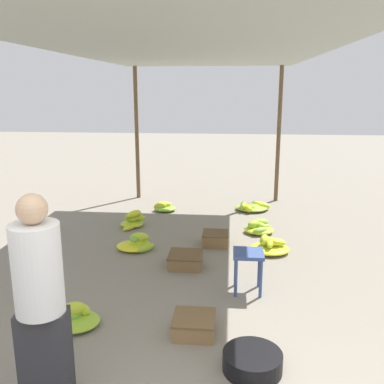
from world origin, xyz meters
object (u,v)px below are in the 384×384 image
object	(u,v)px
crate_mid	(216,239)
banana_pile_left_2	(137,244)
crate_far	(186,260)
vendor_foreground	(40,300)
crate_near	(194,325)
banana_pile_left_3	(133,220)
stool	(248,260)
banana_pile_right_2	(269,246)
banana_pile_right_0	(258,228)
banana_pile_left_0	(69,318)
banana_pile_right_1	(252,207)
basin_black	(252,362)
banana_pile_left_1	(164,207)

from	to	relation	value
crate_mid	banana_pile_left_2	bearing A→B (deg)	-165.97
crate_mid	crate_far	bearing A→B (deg)	-113.98
vendor_foreground	crate_near	distance (m)	1.59
banana_pile_left_2	banana_pile_left_3	xyz separation A→B (m)	(-0.29, 1.01, 0.02)
vendor_foreground	stool	bearing A→B (deg)	51.72
vendor_foreground	banana_pile_left_2	world-z (taller)	vendor_foreground
stool	banana_pile_left_2	distance (m)	1.95
banana_pile_left_2	crate_far	bearing A→B (deg)	-35.07
banana_pile_left_2	crate_mid	size ratio (longest dim) A/B	1.52
vendor_foreground	crate_mid	distance (m)	3.62
banana_pile_right_2	banana_pile_right_0	bearing A→B (deg)	97.14
banana_pile_left_0	banana_pile_left_3	distance (m)	3.07
banana_pile_left_3	banana_pile_right_1	world-z (taller)	banana_pile_left_3
vendor_foreground	crate_far	size ratio (longest dim) A/B	3.66
basin_black	crate_mid	world-z (taller)	crate_mid
banana_pile_right_0	crate_far	size ratio (longest dim) A/B	1.07
stool	vendor_foreground	bearing A→B (deg)	-128.28
banana_pile_right_0	banana_pile_right_2	size ratio (longest dim) A/B	0.83
banana_pile_left_0	banana_pile_right_1	size ratio (longest dim) A/B	0.93
basin_black	banana_pile_left_0	distance (m)	1.83
banana_pile_right_2	crate_mid	xyz separation A→B (m)	(-0.77, 0.22, 0.00)
vendor_foreground	banana_pile_right_2	xyz separation A→B (m)	(1.87, 3.16, -0.73)
banana_pile_left_3	banana_pile_right_0	size ratio (longest dim) A/B	1.21
banana_pile_left_0	banana_pile_right_1	world-z (taller)	banana_pile_left_0
banana_pile_left_0	crate_near	size ratio (longest dim) A/B	1.55
banana_pile_left_0	banana_pile_right_2	bearing A→B (deg)	45.19
banana_pile_right_2	crate_far	size ratio (longest dim) A/B	1.30
basin_black	banana_pile_right_1	size ratio (longest dim) A/B	0.74
banana_pile_left_1	crate_far	bearing A→B (deg)	-74.89
banana_pile_right_2	banana_pile_left_1	bearing A→B (deg)	133.12
crate_near	banana_pile_right_1	bearing A→B (deg)	80.22
vendor_foreground	stool	distance (m)	2.49
stool	banana_pile_left_3	bearing A→B (deg)	129.80
stool	banana_pile_left_0	size ratio (longest dim) A/B	0.78
crate_far	basin_black	bearing A→B (deg)	-69.45
banana_pile_left_2	banana_pile_right_0	world-z (taller)	banana_pile_left_2
banana_pile_left_2	crate_far	xyz separation A→B (m)	(0.76, -0.53, 0.00)
basin_black	vendor_foreground	bearing A→B (deg)	-161.41
crate_mid	crate_far	size ratio (longest dim) A/B	0.88
crate_far	stool	bearing A→B (deg)	-39.47
stool	basin_black	world-z (taller)	stool
banana_pile_left_2	banana_pile_left_0	bearing A→B (deg)	-96.13
stool	crate_mid	distance (m)	1.54
banana_pile_right_2	crate_mid	bearing A→B (deg)	164.18
basin_black	crate_near	world-z (taller)	crate_near
basin_black	banana_pile_right_1	world-z (taller)	banana_pile_right_1
crate_near	banana_pile_left_3	bearing A→B (deg)	112.61
vendor_foreground	crate_mid	size ratio (longest dim) A/B	4.17
banana_pile_left_3	banana_pile_right_0	world-z (taller)	banana_pile_left_3
banana_pile_left_0	crate_far	xyz separation A→B (m)	(0.98, 1.53, 0.00)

